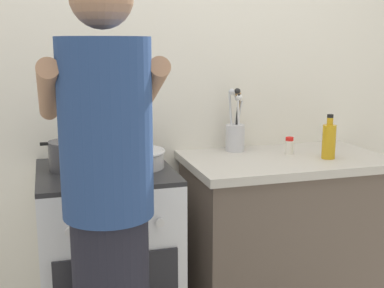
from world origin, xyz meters
TOP-DOWN VIEW (x-y plane):
  - back_wall at (0.20, 0.50)m, footprint 3.20×0.10m
  - countertop at (0.55, 0.15)m, footprint 1.00×0.60m
  - stove_range at (-0.35, 0.15)m, footprint 0.60×0.62m
  - pot at (-0.49, 0.20)m, footprint 0.27×0.20m
  - mixing_bowl at (-0.21, 0.15)m, footprint 0.27×0.27m
  - utensil_crock at (0.36, 0.35)m, footprint 0.10×0.10m
  - spice_bottle at (0.59, 0.20)m, footprint 0.04×0.04m
  - oil_bottle at (0.73, 0.06)m, footprint 0.07×0.07m
  - person at (-0.41, -0.45)m, footprint 0.41×0.50m

SIDE VIEW (x-z plane):
  - stove_range at x=-0.35m, z-range 0.00..0.90m
  - countertop at x=0.55m, z-range 0.00..0.90m
  - person at x=-0.41m, z-range 0.01..1.71m
  - spice_bottle at x=0.59m, z-range 0.90..0.99m
  - mixing_bowl at x=-0.21m, z-range 0.90..0.99m
  - pot at x=-0.49m, z-range 0.90..1.03m
  - oil_bottle at x=0.73m, z-range 0.88..1.10m
  - utensil_crock at x=0.36m, z-range 0.84..1.17m
  - back_wall at x=0.20m, z-range 0.00..2.50m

